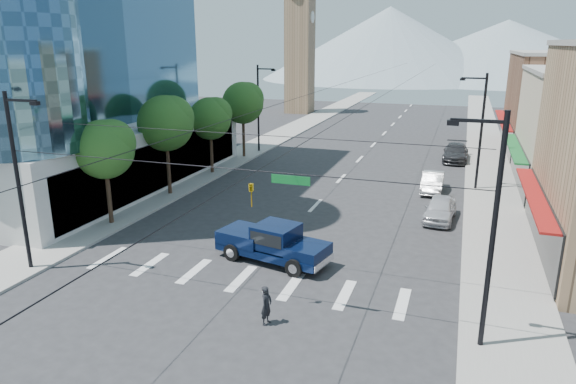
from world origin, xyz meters
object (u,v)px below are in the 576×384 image
(parked_car_mid, at_px, (433,182))
(pickup_truck, at_px, (272,242))
(parked_car_near, at_px, (440,209))
(parked_car_far, at_px, (456,153))
(pedestrian, at_px, (266,305))

(parked_car_mid, bearing_deg, pickup_truck, -113.24)
(pickup_truck, height_order, parked_car_near, pickup_truck)
(parked_car_near, bearing_deg, parked_car_far, 92.94)
(pedestrian, distance_m, parked_car_far, 34.94)
(pickup_truck, distance_m, parked_car_far, 29.57)
(parked_car_near, bearing_deg, pickup_truck, -125.22)
(pedestrian, bearing_deg, pickup_truck, 26.03)
(pedestrian, relative_size, parked_car_mid, 0.38)
(parked_car_near, relative_size, parked_car_mid, 1.01)
(pickup_truck, height_order, parked_car_mid, pickup_truck)
(parked_car_mid, relative_size, parked_car_far, 0.79)
(pedestrian, distance_m, parked_car_mid, 23.04)
(parked_car_far, bearing_deg, parked_car_mid, -96.24)
(pickup_truck, bearing_deg, parked_car_near, 62.51)
(pickup_truck, relative_size, pedestrian, 3.84)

